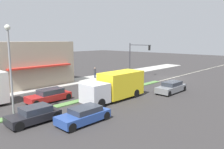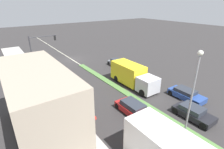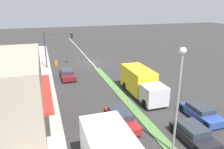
{
  "view_description": "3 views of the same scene",
  "coord_description": "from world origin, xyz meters",
  "views": [
    {
      "loc": [
        -17.64,
        32.35,
        6.31
      ],
      "look_at": [
        0.36,
        13.58,
        2.17
      ],
      "focal_mm": 35.0,
      "sensor_mm": 36.0,
      "label": 1
    },
    {
      "loc": [
        12.77,
        32.15,
        10.82
      ],
      "look_at": [
        0.45,
        14.62,
        1.85
      ],
      "focal_mm": 28.0,
      "sensor_mm": 36.0,
      "label": 2
    },
    {
      "loc": [
        8.02,
        36.48,
        9.97
      ],
      "look_at": [
        0.15,
        12.29,
        1.61
      ],
      "focal_mm": 35.0,
      "sensor_mm": 36.0,
      "label": 3
    }
  ],
  "objects": [
    {
      "name": "hatchback_red",
      "position": [
        2.2,
        21.04,
        0.63
      ],
      "size": [
        1.81,
        4.49,
        1.3
      ],
      "color": "#AD1E1E",
      "rests_on": "ground"
    },
    {
      "name": "warning_aframe_sign",
      "position": [
        6.03,
        0.68,
        0.43
      ],
      "size": [
        0.45,
        0.53,
        0.84
      ],
      "color": "orange",
      "rests_on": "ground"
    },
    {
      "name": "sidewalk_right",
      "position": [
        9.0,
        18.5,
        0.06
      ],
      "size": [
        4.0,
        73.0,
        0.12
      ],
      "primitive_type": "cube",
      "color": "#B2AFA8",
      "rests_on": "ground"
    },
    {
      "name": "street_lamp",
      "position": [
        0.0,
        25.57,
        4.78
      ],
      "size": [
        0.44,
        0.44,
        7.37
      ],
      "color": "gray",
      "rests_on": "median_strip"
    },
    {
      "name": "traffic_signal_main",
      "position": [
        6.12,
        1.36,
        3.9
      ],
      "size": [
        4.59,
        0.34,
        5.6
      ],
      "color": "#333338",
      "rests_on": "sidewalk_right"
    },
    {
      "name": "ground_plane",
      "position": [
        0.0,
        18.0,
        0.0
      ],
      "size": [
        160.0,
        160.0,
        0.0
      ],
      "primitive_type": "plane",
      "color": "#333030"
    },
    {
      "name": "pedestrian",
      "position": [
        8.87,
        8.76,
        1.02
      ],
      "size": [
        0.34,
        0.34,
        1.71
      ],
      "color": "#282D42",
      "rests_on": "sidewalk_right"
    },
    {
      "name": "sedan_maroon",
      "position": [
        5.0,
        7.2,
        0.59
      ],
      "size": [
        1.84,
        4.38,
        1.2
      ],
      "color": "maroon",
      "rests_on": "ground"
    },
    {
      "name": "coupe_blue",
      "position": [
        -5.0,
        22.29,
        0.6
      ],
      "size": [
        1.81,
        4.19,
        1.22
      ],
      "color": "#284793",
      "rests_on": "ground"
    },
    {
      "name": "suv_grey",
      "position": [
        -5.0,
        8.82,
        0.64
      ],
      "size": [
        1.78,
        4.58,
        1.32
      ],
      "color": "slate",
      "rests_on": "ground"
    },
    {
      "name": "delivery_truck",
      "position": [
        -2.2,
        15.7,
        1.47
      ],
      "size": [
        2.44,
        7.5,
        2.87
      ],
      "color": "silver",
      "rests_on": "ground"
    },
    {
      "name": "building_corner_store",
      "position": [
        10.55,
        18.63,
        3.1
      ],
      "size": [
        5.15,
        10.6,
        5.95
      ],
      "color": "tan",
      "rests_on": "sidewalk_right"
    },
    {
      "name": "sedan_dark",
      "position": [
        -2.2,
        24.9,
        0.62
      ],
      "size": [
        1.86,
        3.9,
        1.26
      ],
      "color": "black",
      "rests_on": "ground"
    },
    {
      "name": "lane_marking_center",
      "position": [
        0.0,
        0.0,
        0.0
      ],
      "size": [
        0.16,
        60.0,
        0.01
      ],
      "primitive_type": "cube",
      "color": "beige",
      "rests_on": "ground"
    }
  ]
}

